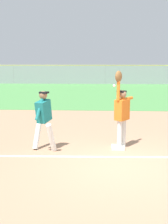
{
  "coord_description": "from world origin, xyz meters",
  "views": [
    {
      "loc": [
        -0.57,
        -6.63,
        2.51
      ],
      "look_at": [
        -1.05,
        1.6,
        1.05
      ],
      "focal_mm": 45.13,
      "sensor_mm": 36.0,
      "label": 1
    }
  ],
  "objects": [
    {
      "name": "outfield_grass",
      "position": [
        0.0,
        17.13,
        0.01
      ],
      "size": [
        43.22,
        18.39,
        0.01
      ],
      "primitive_type": "cube",
      "color": "#4C8C47",
      "rests_on": "ground_plane"
    },
    {
      "name": "fielder",
      "position": [
        0.06,
        1.47,
        1.12
      ],
      "size": [
        0.63,
        0.78,
        2.28
      ],
      "rotation": [
        0.0,
        0.0,
        2.5
      ],
      "color": "silver",
      "rests_on": "ground_plane"
    },
    {
      "name": "ground_plane",
      "position": [
        0.0,
        0.0,
        0.0
      ],
      "size": [
        79.1,
        79.1,
        0.0
      ],
      "primitive_type": "plane",
      "color": "tan"
    },
    {
      "name": "parked_car_white",
      "position": [
        0.63,
        29.48,
        0.67
      ],
      "size": [
        4.56,
        2.43,
        1.25
      ],
      "rotation": [
        0.0,
        0.0,
        0.09
      ],
      "color": "white",
      "rests_on": "ground_plane"
    },
    {
      "name": "parked_car_red",
      "position": [
        -3.99,
        29.34,
        0.67
      ],
      "size": [
        4.54,
        2.39,
        1.25
      ],
      "rotation": [
        0.0,
        0.0,
        0.08
      ],
      "color": "#B21E1E",
      "rests_on": "ground_plane"
    },
    {
      "name": "baseball",
      "position": [
        -0.18,
        1.26,
        1.87
      ],
      "size": [
        0.07,
        0.07,
        0.07
      ],
      "primitive_type": "sphere",
      "color": "white"
    },
    {
      "name": "parked_car_black",
      "position": [
        5.35,
        29.37,
        0.67
      ],
      "size": [
        4.45,
        2.21,
        1.25
      ],
      "rotation": [
        0.0,
        0.0,
        -0.03
      ],
      "color": "black",
      "rests_on": "ground_plane"
    },
    {
      "name": "parked_car_blue",
      "position": [
        -8.64,
        29.83,
        0.67
      ],
      "size": [
        4.56,
        2.44,
        1.25
      ],
      "rotation": [
        0.0,
        0.0,
        0.09
      ],
      "color": "#23389E",
      "rests_on": "ground_plane"
    },
    {
      "name": "runner",
      "position": [
        -2.16,
        1.12,
        1.0
      ],
      "size": [
        0.76,
        0.82,
        1.72
      ],
      "rotation": [
        0.0,
        0.0,
        -0.35
      ],
      "color": "white",
      "rests_on": "ground_plane"
    },
    {
      "name": "first_base",
      "position": [
        -0.03,
        1.4,
        0.04
      ],
      "size": [
        0.39,
        0.39,
        0.08
      ],
      "primitive_type": "cube",
      "rotation": [
        0.0,
        0.0,
        -0.01
      ],
      "color": "white",
      "rests_on": "ground_plane"
    },
    {
      "name": "outfield_fence",
      "position": [
        0.0,
        26.32,
        1.1
      ],
      "size": [
        43.3,
        0.08,
        2.2
      ],
      "color": "#93999E",
      "rests_on": "ground_plane"
    }
  ]
}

